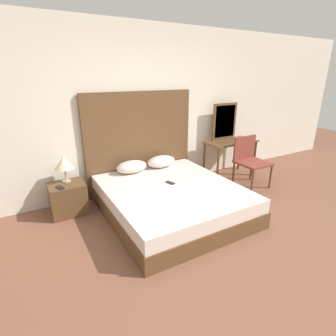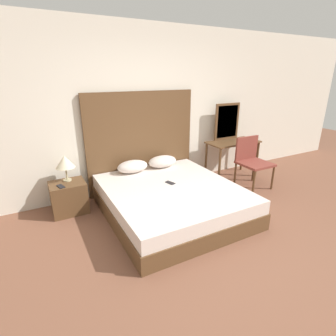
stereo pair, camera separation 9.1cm
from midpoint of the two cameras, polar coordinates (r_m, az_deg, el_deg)
ground_plane at (r=3.24m, az=14.36°, el=-17.59°), size 16.00×16.00×0.00m
wall_back at (r=4.52m, az=-4.01°, el=12.34°), size 10.00×0.06×2.70m
bed at (r=3.84m, az=1.41°, el=-6.95°), size 1.81×2.02×0.42m
headboard at (r=4.49m, az=-5.13°, el=5.61°), size 1.90×0.05×1.68m
pillow_left at (r=4.28m, az=-7.11°, el=0.33°), size 0.51×0.31×0.20m
pillow_right at (r=4.49m, az=-0.65°, el=1.43°), size 0.51×0.31×0.20m
phone_on_bed at (r=3.86m, az=1.15°, el=-3.23°), size 0.11×0.16×0.01m
nightstand at (r=4.10m, az=-20.17°, el=-6.02°), size 0.49×0.41×0.46m
table_lamp at (r=4.00m, az=-20.93°, el=1.20°), size 0.27×0.27×0.38m
phone_on_nightstand at (r=3.91m, az=-21.70°, el=-3.74°), size 0.11×0.16×0.01m
vanity_desk at (r=5.21m, az=14.39°, el=4.33°), size 1.01×0.49×0.72m
vanity_mirror at (r=5.26m, az=13.21°, el=9.82°), size 0.56×0.03×0.69m
chair at (r=4.90m, az=18.23°, el=1.93°), size 0.51×0.51×0.88m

